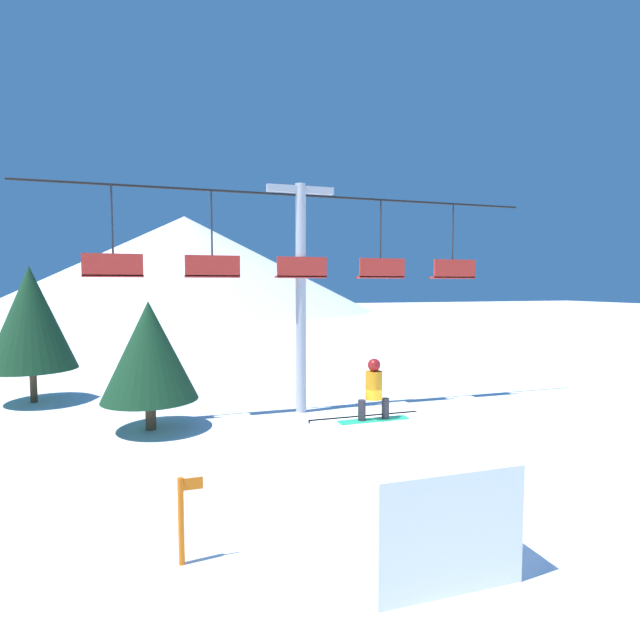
% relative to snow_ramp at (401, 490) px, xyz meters
% --- Properties ---
extents(ground_plane, '(220.00, 220.00, 0.00)m').
position_rel_snow_ramp_xyz_m(ground_plane, '(0.32, 0.05, -0.93)').
color(ground_plane, white).
extents(mountain_ridge, '(66.53, 66.53, 16.75)m').
position_rel_snow_ramp_xyz_m(mountain_ridge, '(0.32, 84.86, 7.45)').
color(mountain_ridge, silver).
rests_on(mountain_ridge, ground_plane).
extents(snow_ramp, '(2.41, 3.43, 1.85)m').
position_rel_snow_ramp_xyz_m(snow_ramp, '(0.00, 0.00, 0.00)').
color(snow_ramp, white).
rests_on(snow_ramp, ground_plane).
extents(snowboarder, '(1.47, 0.34, 1.26)m').
position_rel_snow_ramp_xyz_m(snowboarder, '(0.02, 1.25, 1.55)').
color(snowboarder, '#1E9E6B').
rests_on(snowboarder, snow_ramp).
extents(chairlift, '(18.12, 0.44, 8.11)m').
position_rel_snow_ramp_xyz_m(chairlift, '(0.75, 9.27, 3.98)').
color(chairlift, '#B2B2B7').
rests_on(chairlift, ground_plane).
extents(pine_tree_near, '(2.97, 2.97, 4.08)m').
position_rel_snow_ramp_xyz_m(pine_tree_near, '(-4.38, 8.62, 1.58)').
color(pine_tree_near, '#4C3823').
rests_on(pine_tree_near, ground_plane).
extents(pine_tree_far, '(3.26, 3.26, 5.31)m').
position_rel_snow_ramp_xyz_m(pine_tree_far, '(-8.79, 13.89, 2.37)').
color(pine_tree_far, '#4C3823').
rests_on(pine_tree_far, ground_plane).
extents(trail_marker, '(0.41, 0.10, 1.45)m').
position_rel_snow_ramp_xyz_m(trail_marker, '(-3.74, 0.40, -0.15)').
color(trail_marker, orange).
rests_on(trail_marker, ground_plane).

